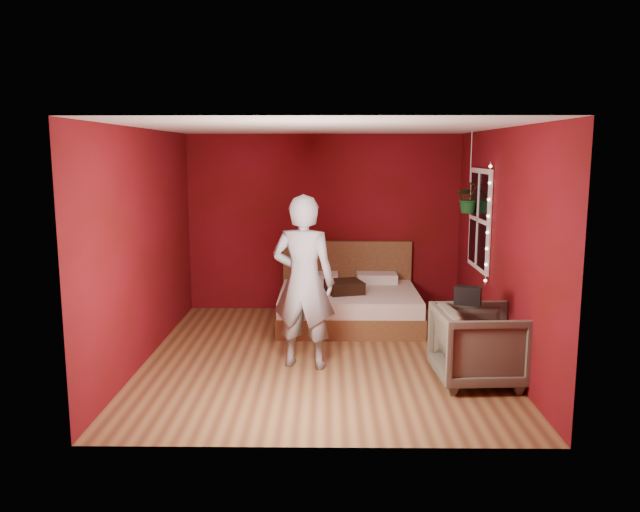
{
  "coord_description": "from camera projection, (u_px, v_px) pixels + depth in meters",
  "views": [
    {
      "loc": [
        0.06,
        -6.92,
        2.33
      ],
      "look_at": [
        -0.03,
        0.4,
        1.11
      ],
      "focal_mm": 35.0,
      "sensor_mm": 36.0,
      "label": 1
    }
  ],
  "objects": [
    {
      "name": "bed",
      "position": [
        348.0,
        303.0,
        8.62
      ],
      "size": [
        1.89,
        1.61,
        1.04
      ],
      "color": "brown",
      "rests_on": "ground"
    },
    {
      "name": "fairy_lights",
      "position": [
        488.0,
        224.0,
        7.31
      ],
      "size": [
        0.04,
        0.04,
        1.45
      ],
      "color": "silver",
      "rests_on": "room_walls"
    },
    {
      "name": "floor",
      "position": [
        322.0,
        357.0,
        7.21
      ],
      "size": [
        4.5,
        4.5,
        0.0
      ],
      "primitive_type": "plane",
      "color": "olive",
      "rests_on": "ground"
    },
    {
      "name": "window",
      "position": [
        479.0,
        219.0,
        7.82
      ],
      "size": [
        0.05,
        0.97,
        1.27
      ],
      "color": "white",
      "rests_on": "room_walls"
    },
    {
      "name": "person",
      "position": [
        304.0,
        282.0,
        6.73
      ],
      "size": [
        0.77,
        0.6,
        1.9
      ],
      "primitive_type": "imported",
      "rotation": [
        0.0,
        0.0,
        2.92
      ],
      "color": "gray",
      "rests_on": "ground"
    },
    {
      "name": "throw_pillow",
      "position": [
        344.0,
        287.0,
        8.35
      ],
      "size": [
        0.56,
        0.56,
        0.16
      ],
      "primitive_type": "cube",
      "rotation": [
        0.0,
        0.0,
        0.28
      ],
      "color": "black",
      "rests_on": "bed"
    },
    {
      "name": "handbag",
      "position": [
        468.0,
        296.0,
        6.38
      ],
      "size": [
        0.29,
        0.22,
        0.19
      ],
      "primitive_type": "cube",
      "rotation": [
        0.0,
        0.0,
        -0.36
      ],
      "color": "black",
      "rests_on": "armchair"
    },
    {
      "name": "room_walls",
      "position": [
        322.0,
        212.0,
        6.93
      ],
      "size": [
        4.04,
        4.54,
        2.62
      ],
      "color": "maroon",
      "rests_on": "ground"
    },
    {
      "name": "armchair",
      "position": [
        479.0,
        345.0,
        6.33
      ],
      "size": [
        0.92,
        0.89,
        0.79
      ],
      "primitive_type": "imported",
      "rotation": [
        0.0,
        0.0,
        1.63
      ],
      "color": "#5C5949",
      "rests_on": "ground"
    },
    {
      "name": "hanging_plant",
      "position": [
        470.0,
        198.0,
        7.99
      ],
      "size": [
        0.37,
        0.33,
        1.04
      ],
      "color": "silver",
      "rests_on": "room_walls"
    }
  ]
}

